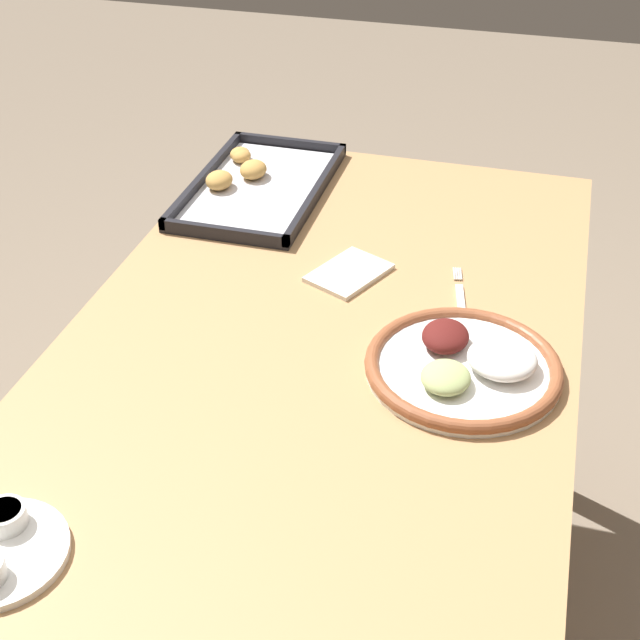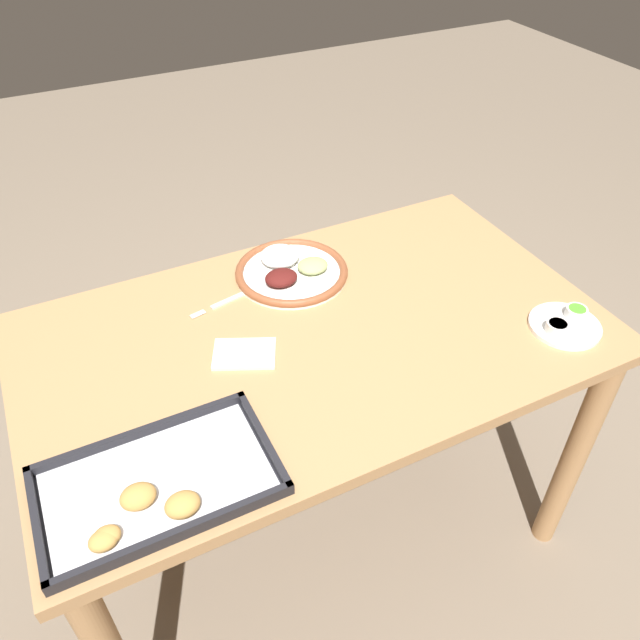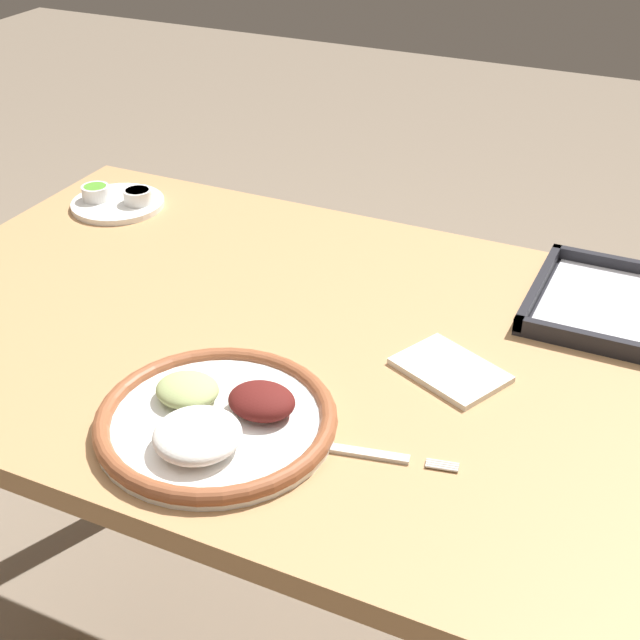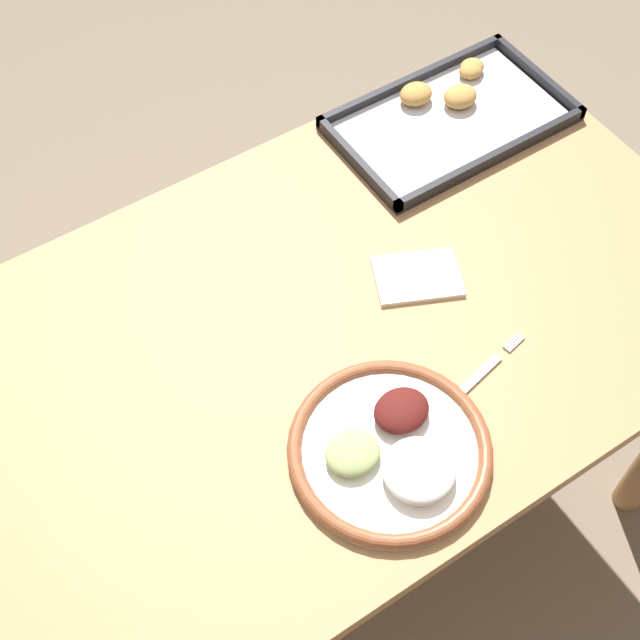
# 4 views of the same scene
# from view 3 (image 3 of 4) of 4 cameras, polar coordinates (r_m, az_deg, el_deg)

# --- Properties ---
(dining_table) EXTENTS (1.26, 0.74, 0.75)m
(dining_table) POSITION_cam_3_polar(r_m,az_deg,el_deg) (1.22, 0.53, -6.02)
(dining_table) COLOR #AD7F51
(dining_table) RESTS_ON ground_plane
(dinner_plate) EXTENTS (0.27, 0.27, 0.05)m
(dinner_plate) POSITION_cam_3_polar(r_m,az_deg,el_deg) (1.01, -6.71, -6.33)
(dinner_plate) COLOR white
(dinner_plate) RESTS_ON dining_table
(fork) EXTENTS (0.19, 0.05, 0.00)m
(fork) POSITION_cam_3_polar(r_m,az_deg,el_deg) (0.97, 2.52, -8.46)
(fork) COLOR silver
(fork) RESTS_ON dining_table
(saucer_plate) EXTENTS (0.16, 0.16, 0.03)m
(saucer_plate) POSITION_cam_3_polar(r_m,az_deg,el_deg) (1.55, -12.83, 7.47)
(saucer_plate) COLOR white
(saucer_plate) RESTS_ON dining_table
(napkin) EXTENTS (0.15, 0.14, 0.01)m
(napkin) POSITION_cam_3_polar(r_m,az_deg,el_deg) (1.11, 8.39, -3.09)
(napkin) COLOR silver
(napkin) RESTS_ON dining_table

